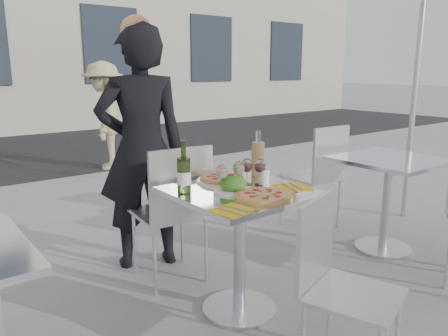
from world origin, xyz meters
TOP-DOWN VIEW (x-y plane):
  - ground at (0.00, 0.00)m, footprint 80.00×80.00m
  - street_asphalt at (0.00, 6.50)m, footprint 24.00×5.00m
  - main_table at (0.00, 0.00)m, footprint 0.72×0.72m
  - side_table_right at (1.50, 0.00)m, footprint 0.72×0.72m
  - chair_far at (-0.12, 0.52)m, footprint 0.48×0.49m
  - chair_near at (-0.00, -0.68)m, footprint 0.49×0.50m
  - side_chair_rfar at (1.44, 0.63)m, footprint 0.44×0.45m
  - woman_diner at (-0.12, 0.95)m, footprint 0.73×0.59m
  - pedestrian_b at (0.96, 4.18)m, footprint 0.92×1.14m
  - pizza_near at (0.00, -0.19)m, footprint 0.31×0.31m
  - pizza_far at (0.03, 0.22)m, footprint 0.30×0.30m
  - salad_plate at (-0.05, -0.00)m, footprint 0.22×0.22m
  - wine_bottle at (-0.29, 0.13)m, footprint 0.07×0.08m
  - carafe at (0.29, 0.18)m, footprint 0.08×0.08m
  - sugar_shaker at (0.19, 0.01)m, footprint 0.06×0.06m
  - wineglass_white_a at (-0.11, 0.03)m, footprint 0.07×0.07m
  - wineglass_white_b at (0.02, 0.04)m, footprint 0.07×0.07m
  - wineglass_red_a at (0.11, 0.07)m, footprint 0.07×0.07m
  - wineglass_red_b at (0.16, 0.02)m, footprint 0.07×0.07m
  - napkin_left at (-0.27, -0.27)m, footprint 0.21×0.21m
  - napkin_right at (0.27, -0.15)m, footprint 0.23×0.23m

SIDE VIEW (x-z plane):
  - ground at x=0.00m, z-range 0.00..0.00m
  - street_asphalt at x=0.00m, z-range 0.00..0.00m
  - chair_near at x=0.00m, z-range 0.08..0.93m
  - main_table at x=0.00m, z-range 0.16..0.91m
  - side_table_right at x=1.50m, z-range 0.16..0.91m
  - side_chair_rfar at x=1.44m, z-range 0.09..1.03m
  - chair_far at x=-0.12m, z-range 0.09..1.03m
  - napkin_left at x=-0.27m, z-range 0.75..0.76m
  - napkin_right at x=0.27m, z-range 0.75..0.76m
  - pizza_near at x=0.00m, z-range 0.75..0.77m
  - pizza_far at x=0.03m, z-range 0.75..0.78m
  - pedestrian_b at x=0.96m, z-range 0.00..1.54m
  - salad_plate at x=-0.05m, z-range 0.74..0.83m
  - sugar_shaker at x=0.19m, z-range 0.75..0.86m
  - wineglass_white_a at x=-0.11m, z-range 0.78..0.94m
  - wineglass_white_b at x=0.02m, z-range 0.78..0.94m
  - wineglass_red_a at x=0.11m, z-range 0.78..0.94m
  - wineglass_red_b at x=0.16m, z-range 0.78..0.94m
  - woman_diner at x=-0.12m, z-range 0.00..1.72m
  - wine_bottle at x=-0.29m, z-range 0.72..1.01m
  - carafe at x=0.29m, z-range 0.72..1.01m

